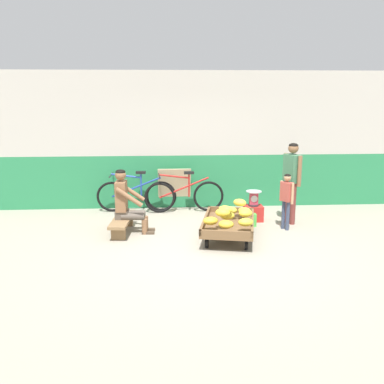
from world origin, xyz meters
The scene contains 14 objects.
ground_plane centered at (0.00, 0.00, 0.00)m, with size 80.00×80.00×0.00m, color gray.
back_wall centered at (0.00, 2.86, 1.44)m, with size 16.00×0.30×2.88m.
banana_cart centered at (0.40, 0.65, 0.24)m, with size 1.11×1.58×0.36m.
banana_pile centered at (0.44, 0.53, 0.46)m, with size 0.93×1.13×0.26m.
low_bench centered at (-1.43, 1.07, 0.20)m, with size 0.39×1.12×0.27m.
vendor_seated centered at (-1.35, 1.07, 0.57)m, with size 0.69×0.49×1.14m.
plastic_crate centered at (1.03, 1.63, 0.15)m, with size 0.36×0.28×0.30m.
weighing_scale centered at (1.03, 1.63, 0.45)m, with size 0.30×0.30×0.29m.
bicycle_near_left centered at (-1.27, 2.45, 0.35)m, with size 1.66×0.48×0.86m.
bicycle_far_left centered at (-0.28, 2.35, 0.35)m, with size 1.66×0.48×0.86m.
sign_board centered at (-0.47, 2.68, 0.44)m, with size 0.70×0.25×0.88m.
customer_adult centered at (1.70, 1.44, 0.95)m, with size 0.30×0.46×1.53m.
customer_child centered at (1.51, 1.07, 0.64)m, with size 0.22×0.29×1.03m.
shopping_bag centered at (0.92, 1.29, 0.12)m, with size 0.18×0.12×0.24m, color green.
Camera 1 is at (-0.64, -6.20, 2.43)m, focal length 39.74 mm.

